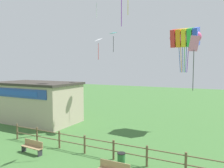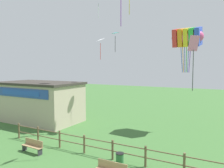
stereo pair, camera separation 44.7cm
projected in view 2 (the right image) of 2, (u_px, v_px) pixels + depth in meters
The scene contains 8 objects.
wooden_fence at pixel (98, 146), 14.67m from camera, with size 15.85×0.14×1.30m.
seaside_building at pixel (40, 101), 24.32m from camera, with size 9.30×5.27×4.37m.
park_bench_by_building at pixel (33, 146), 15.31m from camera, with size 1.79×0.48×0.92m.
trash_bin at pixel (120, 160), 13.16m from camera, with size 0.51×0.51×0.84m.
kite_rainbow_parafoil at pixel (187, 37), 20.33m from camera, with size 3.03×2.08×4.26m.
kite_pink_diamond at pixel (193, 52), 13.22m from camera, with size 0.66×0.67×3.35m.
kite_white_delta at pixel (100, 40), 24.05m from camera, with size 1.39×1.38×2.42m.
kite_cyan_delta at pixel (115, 34), 22.43m from camera, with size 1.19×1.19×2.09m.
Camera 2 is at (7.63, -5.50, 5.99)m, focal length 35.00 mm.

